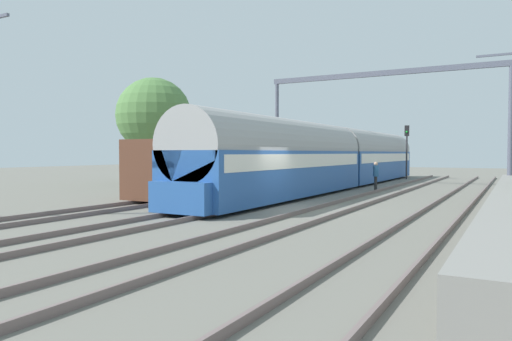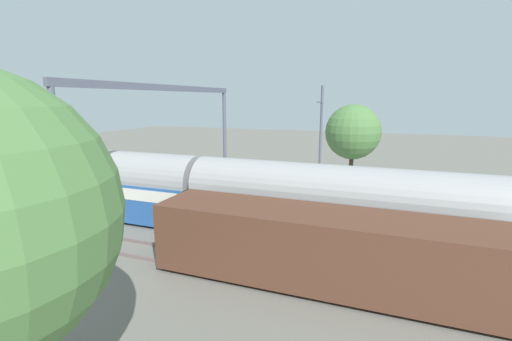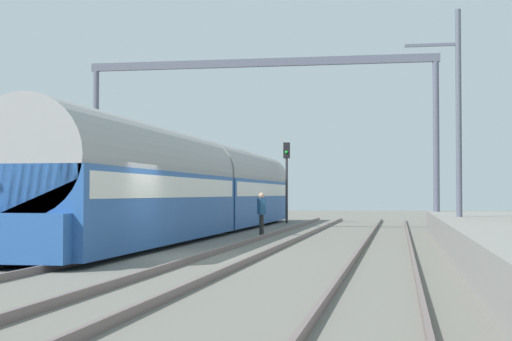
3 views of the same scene
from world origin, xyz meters
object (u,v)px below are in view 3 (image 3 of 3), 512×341
at_px(freight_car, 34,200).
at_px(person_crossing, 262,210).
at_px(catenary_gantry, 259,102).
at_px(railway_signal_far, 287,171).
at_px(passenger_train, 200,187).

height_order(freight_car, person_crossing, freight_car).
bearing_deg(person_crossing, catenary_gantry, -18.18).
height_order(person_crossing, catenary_gantry, catenary_gantry).
height_order(railway_signal_far, catenary_gantry, catenary_gantry).
height_order(passenger_train, catenary_gantry, catenary_gantry).
bearing_deg(freight_car, catenary_gantry, 60.99).
bearing_deg(person_crossing, passenger_train, 41.59).
height_order(freight_car, railway_signal_far, railway_signal_far).
distance_m(passenger_train, railway_signal_far, 12.63).
xyz_separation_m(person_crossing, catenary_gantry, (-0.81, 4.19, 4.85)).
bearing_deg(railway_signal_far, catenary_gantry, -89.74).
distance_m(freight_car, catenary_gantry, 12.90).
bearing_deg(catenary_gantry, freight_car, -119.01).
bearing_deg(freight_car, person_crossing, 43.77).
bearing_deg(passenger_train, freight_car, -117.97).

